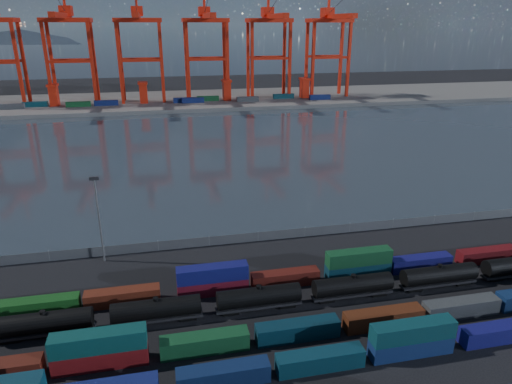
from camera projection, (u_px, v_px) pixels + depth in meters
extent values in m
plane|color=black|center=(298.00, 323.00, 67.69)|extent=(700.00, 700.00, 0.00)
plane|color=#2C3740|center=(212.00, 148.00, 164.00)|extent=(700.00, 700.00, 0.00)
cube|color=#514F4C|center=(190.00, 100.00, 259.97)|extent=(700.00, 70.00, 2.00)
cube|color=#0F214B|center=(223.00, 375.00, 55.98)|extent=(11.52, 2.34, 2.50)
cube|color=#0D3444|center=(320.00, 360.00, 58.46)|extent=(11.52, 2.34, 2.50)
cube|color=navy|center=(411.00, 346.00, 60.98)|extent=(11.52, 2.34, 2.50)
cube|color=#0D3E45|center=(413.00, 331.00, 60.12)|extent=(11.52, 2.34, 2.50)
cube|color=navy|center=(499.00, 333.00, 63.66)|extent=(11.52, 2.34, 2.50)
cube|color=maroon|center=(101.00, 357.00, 58.86)|extent=(11.95, 2.43, 2.59)
cube|color=#0D4643|center=(99.00, 341.00, 57.96)|extent=(11.95, 2.43, 2.59)
cube|color=#134A26|center=(205.00, 343.00, 61.52)|extent=(11.95, 2.43, 2.59)
cube|color=#0B2A39|center=(298.00, 330.00, 64.10)|extent=(11.95, 2.43, 2.59)
cube|color=#542410|center=(383.00, 318.00, 66.69)|extent=(11.95, 2.43, 2.59)
cube|color=#3B3E40|center=(461.00, 308.00, 69.21)|extent=(11.95, 2.43, 2.59)
cube|color=#155219|center=(40.00, 306.00, 69.62)|extent=(11.60, 2.36, 2.51)
cube|color=#612313|center=(123.00, 297.00, 72.04)|extent=(11.60, 2.36, 2.51)
cube|color=maroon|center=(213.00, 286.00, 74.87)|extent=(11.60, 2.36, 2.51)
cube|color=navy|center=(212.00, 273.00, 74.00)|extent=(11.60, 2.36, 2.51)
cube|color=#561711|center=(285.00, 278.00, 77.31)|extent=(11.60, 2.36, 2.51)
cube|color=#0C3142|center=(358.00, 270.00, 79.92)|extent=(11.60, 2.36, 2.51)
cube|color=#144B26|center=(359.00, 257.00, 79.05)|extent=(11.60, 2.36, 2.51)
cube|color=navy|center=(420.00, 263.00, 82.30)|extent=(11.60, 2.36, 2.51)
cube|color=#5F0E12|center=(487.00, 255.00, 85.02)|extent=(11.60, 2.36, 2.51)
cylinder|color=black|center=(44.00, 322.00, 64.22)|extent=(13.00, 2.90, 2.90)
cylinder|color=black|center=(42.00, 312.00, 63.66)|extent=(0.80, 0.80, 0.50)
cube|color=black|center=(46.00, 332.00, 64.77)|extent=(13.50, 2.00, 0.40)
cube|color=black|center=(12.00, 338.00, 64.02)|extent=(2.50, 1.80, 0.60)
cube|color=black|center=(80.00, 330.00, 65.80)|extent=(2.50, 1.80, 0.60)
cylinder|color=black|center=(156.00, 309.00, 67.28)|extent=(13.00, 2.90, 2.90)
cylinder|color=black|center=(156.00, 299.00, 66.73)|extent=(0.80, 0.80, 0.50)
cube|color=black|center=(157.00, 318.00, 67.83)|extent=(13.50, 2.00, 0.40)
cube|color=black|center=(126.00, 324.00, 67.08)|extent=(2.50, 1.80, 0.60)
cube|color=black|center=(188.00, 316.00, 68.86)|extent=(2.50, 1.80, 0.60)
cylinder|color=black|center=(259.00, 296.00, 70.34)|extent=(13.00, 2.90, 2.90)
cylinder|color=black|center=(259.00, 287.00, 69.79)|extent=(0.80, 0.80, 0.50)
cube|color=black|center=(259.00, 305.00, 70.90)|extent=(13.50, 2.00, 0.40)
cube|color=black|center=(230.00, 311.00, 70.15)|extent=(2.50, 1.80, 0.60)
cube|color=black|center=(287.00, 304.00, 71.93)|extent=(2.50, 1.80, 0.60)
cylinder|color=black|center=(353.00, 285.00, 73.41)|extent=(13.00, 2.90, 2.90)
cylinder|color=black|center=(353.00, 276.00, 72.85)|extent=(0.80, 0.80, 0.50)
cube|color=black|center=(352.00, 293.00, 73.96)|extent=(13.50, 2.00, 0.40)
cube|color=black|center=(326.00, 299.00, 73.21)|extent=(2.50, 1.80, 0.60)
cube|color=black|center=(377.00, 292.00, 74.99)|extent=(2.50, 1.80, 0.60)
cylinder|color=black|center=(439.00, 274.00, 76.47)|extent=(13.00, 2.90, 2.90)
cylinder|color=black|center=(440.00, 266.00, 75.92)|extent=(0.80, 0.80, 0.50)
cube|color=black|center=(438.00, 283.00, 77.03)|extent=(13.50, 2.00, 0.40)
cube|color=black|center=(413.00, 288.00, 76.27)|extent=(2.50, 1.80, 0.60)
cube|color=black|center=(461.00, 282.00, 78.05)|extent=(2.50, 1.80, 0.60)
cube|color=black|center=(494.00, 278.00, 79.34)|extent=(2.50, 1.80, 0.60)
cube|color=#595B5E|center=(258.00, 237.00, 93.03)|extent=(160.00, 0.06, 2.00)
cylinder|color=slate|center=(49.00, 256.00, 85.09)|extent=(0.12, 0.12, 2.20)
cylinder|color=slate|center=(105.00, 251.00, 87.07)|extent=(0.12, 0.12, 2.20)
cylinder|color=slate|center=(158.00, 246.00, 89.04)|extent=(0.12, 0.12, 2.20)
cylinder|color=slate|center=(209.00, 241.00, 91.02)|extent=(0.12, 0.12, 2.20)
cylinder|color=slate|center=(258.00, 236.00, 93.00)|extent=(0.12, 0.12, 2.20)
cylinder|color=slate|center=(305.00, 232.00, 94.97)|extent=(0.12, 0.12, 2.20)
cylinder|color=slate|center=(350.00, 228.00, 96.95)|extent=(0.12, 0.12, 2.20)
cylinder|color=slate|center=(393.00, 223.00, 98.93)|extent=(0.12, 0.12, 2.20)
cylinder|color=slate|center=(434.00, 220.00, 100.90)|extent=(0.12, 0.12, 2.20)
cylinder|color=slate|center=(474.00, 216.00, 102.88)|extent=(0.12, 0.12, 2.20)
cylinder|color=slate|center=(512.00, 212.00, 104.86)|extent=(0.12, 0.12, 2.20)
cylinder|color=slate|center=(100.00, 222.00, 82.85)|extent=(0.36, 0.36, 16.00)
cube|color=black|center=(94.00, 178.00, 79.97)|extent=(1.60, 0.40, 0.60)
cube|color=red|center=(18.00, 67.00, 226.15)|extent=(1.56, 1.56, 43.76)
cube|color=red|center=(24.00, 65.00, 236.85)|extent=(1.56, 1.56, 43.76)
cube|color=red|center=(1.00, 61.00, 233.98)|extent=(21.39, 1.36, 1.36)
cube|color=red|center=(48.00, 66.00, 228.84)|extent=(1.56, 1.56, 43.76)
cube|color=red|center=(52.00, 64.00, 239.54)|extent=(1.56, 1.56, 43.76)
cube|color=red|center=(92.00, 66.00, 233.06)|extent=(1.56, 1.56, 43.76)
cube|color=red|center=(95.00, 64.00, 243.77)|extent=(1.56, 1.56, 43.76)
cube|color=red|center=(70.00, 61.00, 230.19)|extent=(21.39, 1.36, 1.36)
cube|color=red|center=(73.00, 60.00, 240.90)|extent=(21.39, 1.36, 1.36)
cube|color=red|center=(66.00, 20.00, 228.74)|extent=(24.31, 13.61, 2.14)
cube|color=red|center=(61.00, 15.00, 217.36)|extent=(2.92, 46.68, 2.43)
cube|color=red|center=(66.00, 11.00, 230.79)|extent=(5.83, 7.78, 4.86)
cylinder|color=black|center=(58.00, 0.00, 212.86)|extent=(0.23, 40.02, 13.20)
cube|color=red|center=(120.00, 65.00, 235.75)|extent=(1.56, 1.56, 43.76)
cube|color=red|center=(121.00, 63.00, 246.46)|extent=(1.56, 1.56, 43.76)
cube|color=red|center=(162.00, 64.00, 239.98)|extent=(1.56, 1.56, 43.76)
cube|color=red|center=(161.00, 63.00, 250.69)|extent=(1.56, 1.56, 43.76)
cube|color=red|center=(141.00, 60.00, 237.11)|extent=(21.39, 1.36, 1.36)
cube|color=red|center=(141.00, 59.00, 247.82)|extent=(21.39, 1.36, 1.36)
cube|color=red|center=(138.00, 20.00, 235.65)|extent=(24.31, 13.61, 2.14)
cube|color=red|center=(137.00, 16.00, 224.28)|extent=(2.92, 46.68, 2.43)
cube|color=red|center=(137.00, 11.00, 237.71)|extent=(5.83, 7.78, 4.86)
cylinder|color=black|center=(135.00, 0.00, 219.78)|extent=(0.23, 40.02, 13.20)
cube|color=red|center=(188.00, 64.00, 242.67)|extent=(1.56, 1.56, 43.76)
cube|color=red|center=(186.00, 62.00, 253.38)|extent=(1.56, 1.56, 43.76)
cube|color=red|center=(228.00, 63.00, 246.90)|extent=(1.56, 1.56, 43.76)
cube|color=red|center=(224.00, 62.00, 257.61)|extent=(1.56, 1.56, 43.76)
cube|color=red|center=(208.00, 59.00, 244.03)|extent=(21.39, 1.36, 1.36)
cube|color=red|center=(205.00, 58.00, 254.73)|extent=(21.39, 1.36, 1.36)
cube|color=red|center=(205.00, 20.00, 242.57)|extent=(24.31, 13.61, 2.14)
cube|color=red|center=(208.00, 16.00, 231.20)|extent=(2.92, 46.68, 2.43)
cube|color=red|center=(204.00, 12.00, 244.63)|extent=(5.83, 7.78, 4.86)
cylinder|color=black|center=(208.00, 1.00, 226.70)|extent=(0.23, 40.02, 13.20)
cube|color=red|center=(252.00, 63.00, 249.59)|extent=(1.56, 1.56, 43.76)
cube|color=red|center=(248.00, 61.00, 260.29)|extent=(1.56, 1.56, 43.76)
cube|color=red|center=(290.00, 62.00, 253.82)|extent=(1.56, 1.56, 43.76)
cube|color=red|center=(284.00, 61.00, 264.52)|extent=(1.56, 1.56, 43.76)
cube|color=red|center=(271.00, 58.00, 250.95)|extent=(21.39, 1.36, 1.36)
cube|color=red|center=(266.00, 57.00, 261.65)|extent=(21.39, 1.36, 1.36)
cube|color=red|center=(269.00, 20.00, 249.49)|extent=(24.31, 13.61, 2.14)
cube|color=red|center=(274.00, 16.00, 238.12)|extent=(2.92, 46.68, 2.43)
cube|color=red|center=(267.00, 12.00, 251.55)|extent=(5.83, 7.78, 4.86)
cylinder|color=black|center=(276.00, 2.00, 233.62)|extent=(0.23, 40.02, 13.20)
cube|color=red|center=(313.00, 62.00, 256.51)|extent=(1.56, 1.56, 43.76)
cube|color=red|center=(306.00, 60.00, 267.21)|extent=(1.56, 1.56, 43.76)
cube|color=red|center=(349.00, 61.00, 260.74)|extent=(1.56, 1.56, 43.76)
cube|color=red|center=(341.00, 60.00, 271.44)|extent=(1.56, 1.56, 43.76)
cube|color=red|center=(331.00, 57.00, 257.87)|extent=(21.39, 1.36, 1.36)
cube|color=red|center=(324.00, 56.00, 268.57)|extent=(21.39, 1.36, 1.36)
cube|color=red|center=(329.00, 20.00, 256.41)|extent=(24.31, 13.61, 2.14)
cube|color=red|center=(337.00, 16.00, 245.03)|extent=(2.92, 46.68, 2.43)
cube|color=red|center=(327.00, 12.00, 258.46)|extent=(5.83, 7.78, 4.86)
cylinder|color=black|center=(340.00, 3.00, 240.54)|extent=(0.23, 40.02, 13.20)
cube|color=navy|center=(193.00, 100.00, 245.25)|extent=(12.00, 2.44, 2.60)
cube|color=navy|center=(320.00, 97.00, 255.78)|extent=(12.00, 2.44, 2.60)
cube|color=navy|center=(185.00, 100.00, 245.69)|extent=(12.00, 2.44, 2.60)
cube|color=#0C3842|center=(35.00, 104.00, 232.93)|extent=(12.00, 2.44, 2.60)
cube|color=#3F4244|center=(12.00, 107.00, 226.61)|extent=(12.00, 2.44, 2.60)
cube|color=#3F4244|center=(248.00, 99.00, 249.31)|extent=(12.00, 2.44, 2.60)
cube|color=#144C23|center=(78.00, 104.00, 233.26)|extent=(12.00, 2.44, 2.60)
cube|color=navy|center=(106.00, 103.00, 237.17)|extent=(12.00, 2.44, 2.60)
cube|color=#144C23|center=(208.00, 98.00, 251.37)|extent=(12.00, 2.44, 2.60)
cube|color=#0C3842|center=(283.00, 96.00, 259.28)|extent=(12.00, 2.44, 2.60)
cube|color=red|center=(54.00, 96.00, 234.88)|extent=(4.00, 6.00, 10.00)
cube|color=red|center=(52.00, 85.00, 232.98)|extent=(5.00, 7.00, 1.20)
cube|color=red|center=(144.00, 93.00, 243.78)|extent=(4.00, 6.00, 10.00)
cube|color=red|center=(143.00, 83.00, 241.88)|extent=(5.00, 7.00, 1.20)
cube|color=red|center=(227.00, 91.00, 252.68)|extent=(4.00, 6.00, 10.00)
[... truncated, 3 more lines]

